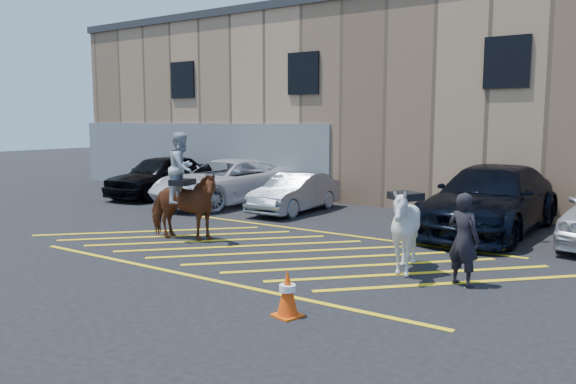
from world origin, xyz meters
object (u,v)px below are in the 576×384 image
Objects in this scene: handler at (463,239)px; car_silver_sedan at (295,193)px; car_white_pickup at (226,182)px; car_blue_suv at (491,199)px; car_black_suv at (161,176)px; saddled_white at (405,230)px; traffic_cone at (287,293)px; mounted_bay at (183,197)px.

car_silver_sedan is at bearing -18.81° from handler.
car_blue_suv reaches higher than car_white_pickup.
car_black_suv is at bearing -177.20° from car_blue_suv.
saddled_white is 3.33m from traffic_cone.
saddled_white reaches higher than handler.
car_silver_sedan is 9.65m from traffic_cone.
car_blue_suv is at bearing 7.37° from car_white_pickup.
handler is (0.87, -5.24, -0.03)m from car_blue_suv.
saddled_white reaches higher than car_black_suv.
traffic_cone is (-0.81, -8.30, -0.50)m from car_blue_suv.
car_silver_sedan reaches higher than traffic_cone.
saddled_white is (8.69, -4.96, 0.07)m from car_white_pickup.
saddled_white is at bearing -27.00° from car_black_suv.
handler is (6.91, -5.05, 0.22)m from car_silver_sedan.
car_blue_suv reaches higher than saddled_white.
car_white_pickup is at bearing -5.95° from car_black_suv.
car_blue_suv reaches higher than handler.
car_white_pickup is 11.14m from handler.
traffic_cone is (5.16, -3.05, -0.70)m from mounted_bay.
car_blue_suv is (12.35, -0.02, 0.06)m from car_black_suv.
mounted_bay is (0.07, -5.06, 0.44)m from car_silver_sedan.
car_blue_suv is 2.26× the size of mounted_bay.
traffic_cone is (8.18, -8.22, -0.42)m from car_white_pickup.
traffic_cone is (-1.69, -3.06, -0.47)m from handler.
car_black_suv is 8.28m from mounted_bay.
car_silver_sedan is at bearing 4.78° from car_white_pickup.
traffic_cone is at bearing -38.27° from car_white_pickup.
mounted_bay is 1.33× the size of saddled_white.
car_black_suv is at bearing -174.92° from car_white_pickup.
handler reaches higher than traffic_cone.
traffic_cone is (11.53, -8.32, -0.44)m from car_black_suv.
car_blue_suv is 8.19× the size of traffic_cone.
car_silver_sedan is at bearing -175.31° from car_blue_suv.
handler is 3.53m from traffic_cone.
saddled_white is at bearing -22.89° from car_white_pickup.
handler is (9.87, -5.16, 0.06)m from car_white_pickup.
car_silver_sedan is 1.43× the size of mounted_bay.
mounted_bay reaches higher than car_black_suv.
car_black_suv is 1.25× the size of car_silver_sedan.
car_black_suv is at bearing 140.40° from mounted_bay.
traffic_cone is at bearing -39.98° from car_black_suv.
car_black_suv is 2.39× the size of saddled_white.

